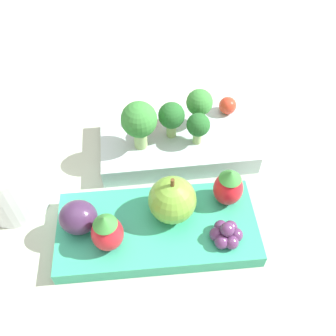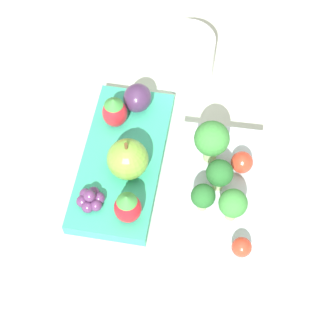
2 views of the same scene
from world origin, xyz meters
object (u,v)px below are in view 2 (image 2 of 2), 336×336
at_px(bento_box_savoury, 215,197).
at_px(broccoli_floret_3, 233,204).
at_px(bento_box_fruit, 123,160).
at_px(strawberry_1, 128,207).
at_px(broccoli_floret_0, 212,140).
at_px(broccoli_floret_2, 203,197).
at_px(cherry_tomato_1, 242,247).
at_px(plum, 137,98).
at_px(cherry_tomato_0, 242,162).
at_px(strawberry_0, 115,112).
at_px(grape_cluster, 91,199).
at_px(drinking_cup, 186,57).
at_px(broccoli_floret_1, 220,172).
at_px(apple, 128,159).

bearing_deg(bento_box_savoury, broccoli_floret_3, 42.12).
bearing_deg(bento_box_fruit, bento_box_savoury, 82.21).
bearing_deg(strawberry_1, bento_box_savoury, 122.21).
distance_m(bento_box_fruit, broccoli_floret_0, 0.12).
bearing_deg(bento_box_fruit, broccoli_floret_3, 73.84).
height_order(broccoli_floret_2, broccoli_floret_3, broccoli_floret_3).
bearing_deg(broccoli_floret_3, cherry_tomato_1, 29.44).
relative_size(bento_box_fruit, strawberry_1, 4.55).
bearing_deg(strawberry_1, bento_box_fruit, -154.69).
bearing_deg(cherry_tomato_1, bento_box_savoury, -144.93).
bearing_deg(cherry_tomato_1, plum, -132.31).
distance_m(cherry_tomato_0, strawberry_0, 0.17).
distance_m(plum, grape_cluster, 0.15).
bearing_deg(drinking_cup, bento_box_fruit, -11.93).
relative_size(strawberry_1, grape_cluster, 1.43).
distance_m(broccoli_floret_3, drinking_cup, 0.24).
xyz_separation_m(bento_box_savoury, broccoli_floret_2, (0.02, -0.01, 0.04)).
relative_size(grape_cluster, drinking_cup, 0.46).
bearing_deg(bento_box_fruit, plum, -175.56).
bearing_deg(broccoli_floret_1, bento_box_fruit, -93.59).
xyz_separation_m(broccoli_floret_2, apple, (-0.03, -0.10, -0.01)).
height_order(broccoli_floret_1, strawberry_1, broccoli_floret_1).
distance_m(broccoli_floret_1, cherry_tomato_1, 0.09).
bearing_deg(grape_cluster, plum, 177.30).
relative_size(bento_box_savoury, strawberry_1, 4.19).
distance_m(bento_box_fruit, cherry_tomato_1, 0.19).
bearing_deg(bento_box_savoury, plum, -126.29).
relative_size(broccoli_floret_2, strawberry_0, 0.88).
bearing_deg(broccoli_floret_2, grape_cluster, -77.10).
bearing_deg(bento_box_fruit, cherry_tomato_1, 64.51).
relative_size(broccoli_floret_2, plum, 1.09).
relative_size(broccoli_floret_0, plum, 1.63).
height_order(bento_box_savoury, drinking_cup, drinking_cup).
xyz_separation_m(bento_box_savoury, grape_cluster, (0.05, -0.14, 0.01)).
bearing_deg(broccoli_floret_1, broccoli_floret_0, -149.94).
bearing_deg(plum, bento_box_savoury, 53.71).
bearing_deg(plum, cherry_tomato_1, 47.69).
height_order(cherry_tomato_1, strawberry_0, strawberry_0).
height_order(broccoli_floret_2, strawberry_0, broccoli_floret_2).
distance_m(cherry_tomato_1, strawberry_1, 0.14).
bearing_deg(apple, cherry_tomato_1, 67.05).
bearing_deg(broccoli_floret_0, apple, -65.46).
bearing_deg(broccoli_floret_2, drinking_cup, -158.89).
bearing_deg(strawberry_1, drinking_cup, -179.94).
xyz_separation_m(cherry_tomato_1, drinking_cup, (-0.25, -0.14, -0.00)).
distance_m(apple, plum, 0.10).
relative_size(plum, drinking_cup, 0.53).
distance_m(bento_box_savoury, strawberry_1, 0.11).
bearing_deg(grape_cluster, drinking_cup, 168.48).
xyz_separation_m(broccoli_floret_1, strawberry_0, (-0.05, -0.15, -0.02)).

